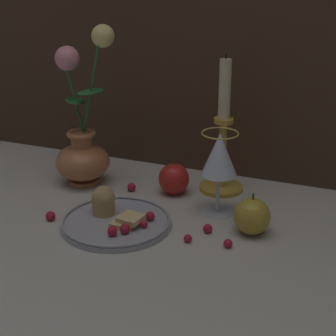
{
  "coord_description": "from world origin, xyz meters",
  "views": [
    {
      "loc": [
        0.4,
        -0.95,
        0.51
      ],
      "look_at": [
        0.03,
        0.0,
        0.1
      ],
      "focal_mm": 60.0,
      "sensor_mm": 36.0,
      "label": 1
    }
  ],
  "objects_px": {
    "plate_with_pastries": "(115,218)",
    "apple_beside_vase": "(173,179)",
    "candlestick": "(223,144)",
    "vase": "(83,143)",
    "wine_glass": "(219,157)",
    "apple_near_glass": "(252,216)"
  },
  "relations": [
    {
      "from": "plate_with_pastries",
      "to": "candlestick",
      "type": "height_order",
      "value": "candlestick"
    },
    {
      "from": "wine_glass",
      "to": "candlestick",
      "type": "distance_m",
      "value": 0.11
    },
    {
      "from": "plate_with_pastries",
      "to": "apple_beside_vase",
      "type": "xyz_separation_m",
      "value": [
        0.05,
        0.18,
        0.02
      ]
    },
    {
      "from": "wine_glass",
      "to": "apple_near_glass",
      "type": "xyz_separation_m",
      "value": [
        0.09,
        -0.06,
        -0.08
      ]
    },
    {
      "from": "plate_with_pastries",
      "to": "apple_near_glass",
      "type": "height_order",
      "value": "apple_near_glass"
    },
    {
      "from": "apple_near_glass",
      "to": "candlestick",
      "type": "bearing_deg",
      "value": 122.96
    },
    {
      "from": "vase",
      "to": "wine_glass",
      "type": "bearing_deg",
      "value": -5.62
    },
    {
      "from": "apple_beside_vase",
      "to": "apple_near_glass",
      "type": "bearing_deg",
      "value": -29.32
    },
    {
      "from": "wine_glass",
      "to": "candlestick",
      "type": "xyz_separation_m",
      "value": [
        -0.02,
        0.11,
        -0.01
      ]
    },
    {
      "from": "apple_beside_vase",
      "to": "plate_with_pastries",
      "type": "bearing_deg",
      "value": -105.76
    },
    {
      "from": "candlestick",
      "to": "plate_with_pastries",
      "type": "bearing_deg",
      "value": -121.46
    },
    {
      "from": "vase",
      "to": "candlestick",
      "type": "xyz_separation_m",
      "value": [
        0.3,
        0.08,
        0.01
      ]
    },
    {
      "from": "plate_with_pastries",
      "to": "wine_glass",
      "type": "bearing_deg",
      "value": 37.2
    },
    {
      "from": "plate_with_pastries",
      "to": "candlestick",
      "type": "relative_size",
      "value": 0.71
    },
    {
      "from": "vase",
      "to": "apple_near_glass",
      "type": "relative_size",
      "value": 4.34
    },
    {
      "from": "vase",
      "to": "candlestick",
      "type": "bearing_deg",
      "value": 14.06
    },
    {
      "from": "wine_glass",
      "to": "apple_beside_vase",
      "type": "height_order",
      "value": "wine_glass"
    },
    {
      "from": "wine_glass",
      "to": "apple_beside_vase",
      "type": "distance_m",
      "value": 0.15
    },
    {
      "from": "plate_with_pastries",
      "to": "vase",
      "type": "bearing_deg",
      "value": 134.43
    },
    {
      "from": "plate_with_pastries",
      "to": "wine_glass",
      "type": "height_order",
      "value": "wine_glass"
    },
    {
      "from": "apple_near_glass",
      "to": "plate_with_pastries",
      "type": "bearing_deg",
      "value": -165.66
    },
    {
      "from": "plate_with_pastries",
      "to": "candlestick",
      "type": "bearing_deg",
      "value": 58.54
    }
  ]
}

